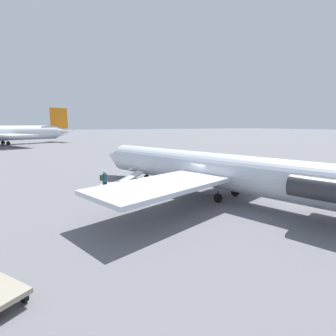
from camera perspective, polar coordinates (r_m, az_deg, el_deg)
The scene contains 4 objects.
ground_plane at distance 20.63m, azimuth 7.79°, elevation -5.60°, with size 600.00×600.00×0.00m, color slate.
airplane_main at distance 19.70m, azimuth 9.98°, elevation -0.39°, with size 26.16×20.15×6.70m.
boarding_stairs at distance 22.33m, azimuth -11.16°, elevation -3.56°, with size 2.26×4.13×1.68m.
passenger at distance 21.29m, azimuth -13.69°, elevation -2.54°, with size 0.43×0.57×1.74m.
Camera 1 is at (-16.33, 11.43, 5.30)m, focal length 28.00 mm.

